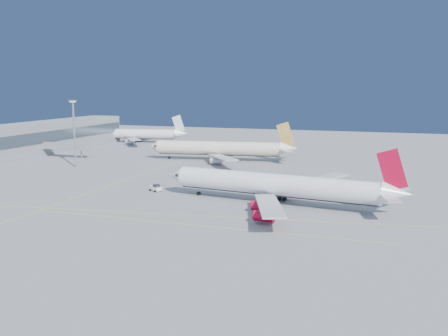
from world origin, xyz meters
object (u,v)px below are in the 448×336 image
at_px(pushback_tug, 156,188).
at_px(airliner_etihad, 221,148).
at_px(airliner_virgin, 279,186).
at_px(light_mast, 74,128).
at_px(airliner_third, 137,134).

bearing_deg(pushback_tug, airliner_etihad, 121.50).
bearing_deg(airliner_virgin, light_mast, 166.10).
bearing_deg(airliner_etihad, airliner_virgin, -67.88).
bearing_deg(airliner_third, pushback_tug, -68.38).
relative_size(pushback_tug, light_mast, 0.16).
distance_m(airliner_third, light_mast, 91.65).
distance_m(airliner_virgin, airliner_etihad, 84.09).
bearing_deg(airliner_etihad, pushback_tug, -96.19).
height_order(airliner_virgin, pushback_tug, airliner_virgin).
distance_m(airliner_etihad, pushback_tug, 68.41).
relative_size(airliner_etihad, airliner_third, 1.11).
bearing_deg(airliner_etihad, airliner_third, 135.64).
bearing_deg(airliner_third, airliner_virgin, -57.39).
height_order(pushback_tug, light_mast, light_mast).
bearing_deg(pushback_tug, light_mast, 178.33).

